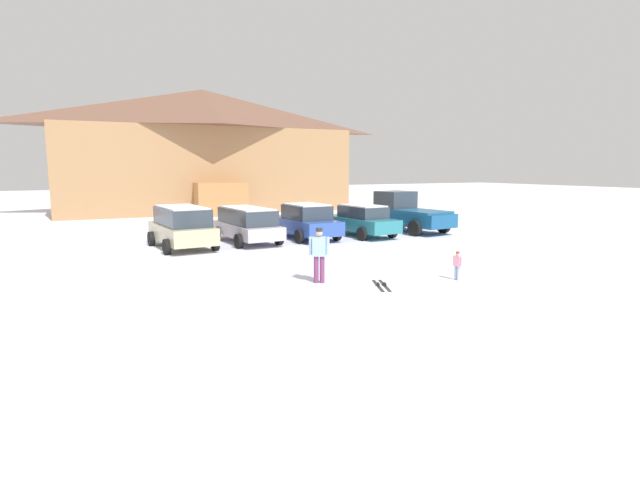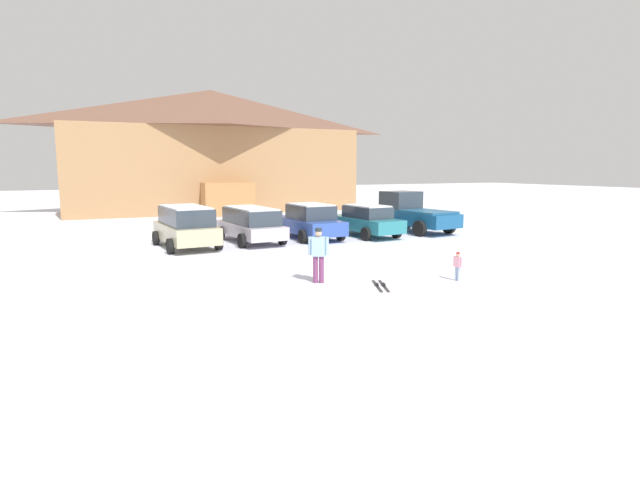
{
  "view_description": "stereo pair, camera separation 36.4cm",
  "coord_description": "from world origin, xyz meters",
  "px_view_note": "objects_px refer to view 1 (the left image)",
  "views": [
    {
      "loc": [
        -7.79,
        -8.33,
        3.44
      ],
      "look_at": [
        -0.7,
        5.56,
        1.18
      ],
      "focal_mm": 28.0,
      "sensor_mm": 36.0,
      "label": 1
    },
    {
      "loc": [
        -7.46,
        -8.49,
        3.44
      ],
      "look_at": [
        -0.7,
        5.56,
        1.18
      ],
      "focal_mm": 28.0,
      "sensor_mm": 36.0,
      "label": 2
    }
  ],
  "objects_px": {
    "parked_beige_suv": "(182,226)",
    "pair_of_skis": "(381,285)",
    "parked_silver_wagon": "(247,224)",
    "ski_lodge": "(204,150)",
    "pickup_truck": "(405,213)",
    "parked_blue_hatchback": "(305,221)",
    "skier_adult_in_blue_parka": "(319,252)",
    "parked_teal_hatchback": "(361,220)",
    "skier_child_in_pink_snowsuit": "(457,264)"
  },
  "relations": [
    {
      "from": "parked_teal_hatchback",
      "to": "ski_lodge",
      "type": "bearing_deg",
      "value": 99.15
    },
    {
      "from": "parked_blue_hatchback",
      "to": "skier_adult_in_blue_parka",
      "type": "xyz_separation_m",
      "value": [
        -3.7,
        -8.8,
        0.08
      ]
    },
    {
      "from": "skier_child_in_pink_snowsuit",
      "to": "parked_beige_suv",
      "type": "bearing_deg",
      "value": 121.65
    },
    {
      "from": "parked_blue_hatchback",
      "to": "skier_child_in_pink_snowsuit",
      "type": "xyz_separation_m",
      "value": [
        0.25,
        -10.42,
        -0.35
      ]
    },
    {
      "from": "parked_beige_suv",
      "to": "skier_child_in_pink_snowsuit",
      "type": "height_order",
      "value": "parked_beige_suv"
    },
    {
      "from": "parked_blue_hatchback",
      "to": "pair_of_skis",
      "type": "bearing_deg",
      "value": -102.74
    },
    {
      "from": "parked_teal_hatchback",
      "to": "skier_child_in_pink_snowsuit",
      "type": "height_order",
      "value": "parked_teal_hatchback"
    },
    {
      "from": "parked_blue_hatchback",
      "to": "parked_beige_suv",
      "type": "bearing_deg",
      "value": -177.19
    },
    {
      "from": "parked_beige_suv",
      "to": "pickup_truck",
      "type": "relative_size",
      "value": 0.83
    },
    {
      "from": "parked_teal_hatchback",
      "to": "skier_child_in_pink_snowsuit",
      "type": "distance_m",
      "value": 10.31
    },
    {
      "from": "parked_blue_hatchback",
      "to": "parked_silver_wagon",
      "type": "bearing_deg",
      "value": 179.84
    },
    {
      "from": "parked_blue_hatchback",
      "to": "skier_adult_in_blue_parka",
      "type": "relative_size",
      "value": 2.79
    },
    {
      "from": "pickup_truck",
      "to": "skier_child_in_pink_snowsuit",
      "type": "xyz_separation_m",
      "value": [
        -5.9,
        -10.58,
        -0.49
      ]
    },
    {
      "from": "parked_beige_suv",
      "to": "pickup_truck",
      "type": "bearing_deg",
      "value": 2.17
    },
    {
      "from": "parked_beige_suv",
      "to": "pair_of_skis",
      "type": "distance_m",
      "value": 10.44
    },
    {
      "from": "parked_silver_wagon",
      "to": "skier_child_in_pink_snowsuit",
      "type": "bearing_deg",
      "value": -72.76
    },
    {
      "from": "parked_teal_hatchback",
      "to": "skier_adult_in_blue_parka",
      "type": "relative_size",
      "value": 2.84
    },
    {
      "from": "ski_lodge",
      "to": "pair_of_skis",
      "type": "xyz_separation_m",
      "value": [
        -2.1,
        -28.58,
        -4.84
      ]
    },
    {
      "from": "parked_silver_wagon",
      "to": "pickup_truck",
      "type": "xyz_separation_m",
      "value": [
        9.13,
        0.16,
        0.11
      ]
    },
    {
      "from": "parked_beige_suv",
      "to": "parked_silver_wagon",
      "type": "xyz_separation_m",
      "value": [
        3.01,
        0.3,
        -0.08
      ]
    },
    {
      "from": "parked_blue_hatchback",
      "to": "skier_child_in_pink_snowsuit",
      "type": "relative_size",
      "value": 5.22
    },
    {
      "from": "skier_adult_in_blue_parka",
      "to": "skier_child_in_pink_snowsuit",
      "type": "height_order",
      "value": "skier_adult_in_blue_parka"
    },
    {
      "from": "parked_beige_suv",
      "to": "parked_teal_hatchback",
      "type": "distance_m",
      "value": 8.9
    },
    {
      "from": "pickup_truck",
      "to": "skier_adult_in_blue_parka",
      "type": "relative_size",
      "value": 3.25
    },
    {
      "from": "parked_teal_hatchback",
      "to": "parked_silver_wagon",
      "type": "bearing_deg",
      "value": 175.44
    },
    {
      "from": "parked_blue_hatchback",
      "to": "pickup_truck",
      "type": "height_order",
      "value": "pickup_truck"
    },
    {
      "from": "pair_of_skis",
      "to": "parked_silver_wagon",
      "type": "bearing_deg",
      "value": 94.14
    },
    {
      "from": "skier_adult_in_blue_parka",
      "to": "pickup_truck",
      "type": "bearing_deg",
      "value": 42.32
    },
    {
      "from": "parked_silver_wagon",
      "to": "parked_blue_hatchback",
      "type": "bearing_deg",
      "value": -0.16
    },
    {
      "from": "ski_lodge",
      "to": "parked_beige_suv",
      "type": "relative_size",
      "value": 5.08
    },
    {
      "from": "pair_of_skis",
      "to": "parked_teal_hatchback",
      "type": "bearing_deg",
      "value": 61.57
    },
    {
      "from": "ski_lodge",
      "to": "skier_adult_in_blue_parka",
      "type": "xyz_separation_m",
      "value": [
        -3.54,
        -27.38,
        -3.92
      ]
    },
    {
      "from": "pickup_truck",
      "to": "skier_child_in_pink_snowsuit",
      "type": "height_order",
      "value": "pickup_truck"
    },
    {
      "from": "parked_blue_hatchback",
      "to": "parked_teal_hatchback",
      "type": "xyz_separation_m",
      "value": [
        2.9,
        -0.46,
        -0.05
      ]
    },
    {
      "from": "parked_teal_hatchback",
      "to": "parked_blue_hatchback",
      "type": "bearing_deg",
      "value": 170.98
    },
    {
      "from": "skier_child_in_pink_snowsuit",
      "to": "parked_teal_hatchback",
      "type": "bearing_deg",
      "value": 75.07
    },
    {
      "from": "ski_lodge",
      "to": "skier_adult_in_blue_parka",
      "type": "bearing_deg",
      "value": -97.37
    },
    {
      "from": "parked_teal_hatchback",
      "to": "skier_adult_in_blue_parka",
      "type": "distance_m",
      "value": 10.64
    },
    {
      "from": "skier_child_in_pink_snowsuit",
      "to": "pair_of_skis",
      "type": "height_order",
      "value": "skier_child_in_pink_snowsuit"
    },
    {
      "from": "parked_blue_hatchback",
      "to": "skier_child_in_pink_snowsuit",
      "type": "distance_m",
      "value": 10.43
    },
    {
      "from": "parked_beige_suv",
      "to": "skier_child_in_pink_snowsuit",
      "type": "xyz_separation_m",
      "value": [
        6.24,
        -10.12,
        -0.46
      ]
    },
    {
      "from": "parked_beige_suv",
      "to": "parked_silver_wagon",
      "type": "bearing_deg",
      "value": 5.74
    },
    {
      "from": "parked_beige_suv",
      "to": "parked_silver_wagon",
      "type": "relative_size",
      "value": 0.94
    },
    {
      "from": "pickup_truck",
      "to": "skier_adult_in_blue_parka",
      "type": "height_order",
      "value": "pickup_truck"
    },
    {
      "from": "ski_lodge",
      "to": "skier_adult_in_blue_parka",
      "type": "relative_size",
      "value": 13.68
    },
    {
      "from": "skier_adult_in_blue_parka",
      "to": "skier_child_in_pink_snowsuit",
      "type": "relative_size",
      "value": 1.87
    },
    {
      "from": "parked_silver_wagon",
      "to": "skier_child_in_pink_snowsuit",
      "type": "xyz_separation_m",
      "value": [
        3.23,
        -10.43,
        -0.38
      ]
    },
    {
      "from": "ski_lodge",
      "to": "pickup_truck",
      "type": "bearing_deg",
      "value": -71.08
    },
    {
      "from": "skier_child_in_pink_snowsuit",
      "to": "ski_lodge",
      "type": "bearing_deg",
      "value": 90.81
    },
    {
      "from": "ski_lodge",
      "to": "parked_silver_wagon",
      "type": "xyz_separation_m",
      "value": [
        -2.82,
        -18.57,
        -3.98
      ]
    }
  ]
}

